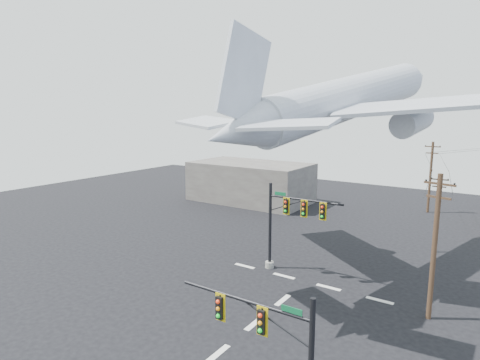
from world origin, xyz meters
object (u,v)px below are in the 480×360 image
Objects in this scene: utility_pole_a at (435,245)px; utility_pole_b at (437,212)px; airliner at (348,99)px; signal_mast_near at (278,360)px; utility_pole_c at (430,176)px; signal_mast_far at (286,224)px.

utility_pole_a is 14.60m from utility_pole_b.
airliner reaches higher than utility_pole_a.
signal_mast_near is 0.22× the size of airliner.
utility_pole_c is at bearing 4.34° from airliner.
utility_pole_b is at bearing -23.48° from airliner.
utility_pole_a is (11.76, -1.70, 0.85)m from signal_mast_far.
utility_pole_b reaches higher than signal_mast_far.
signal_mast_near is 18.18m from signal_mast_far.
signal_mast_near is at bearing -87.20° from utility_pole_c.
utility_pole_b is (9.97, 12.74, -0.23)m from signal_mast_far.
airliner reaches higher than signal_mast_near.
airliner is at bearing -95.42° from utility_pole_c.
signal_mast_far is at bearing -101.61° from utility_pole_c.
airliner is (-4.36, 19.84, 11.19)m from signal_mast_near.
utility_pole_a is at bearing -8.24° from signal_mast_far.
utility_pole_c is (-1.39, 45.96, 1.47)m from signal_mast_near.
signal_mast_far is (-8.07, 16.28, 0.69)m from signal_mast_near.
signal_mast_near is 0.69× the size of utility_pole_a.
signal_mast_near is at bearing -89.19° from utility_pole_a.
utility_pole_a reaches higher than utility_pole_b.
airliner is (-2.97, -26.12, 9.72)m from utility_pole_c.
utility_pole_b is (1.90, 29.02, 0.46)m from signal_mast_near.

